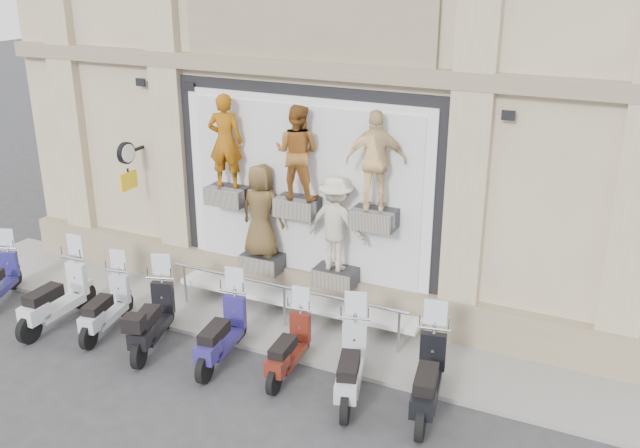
% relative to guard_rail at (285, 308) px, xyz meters
% --- Properties ---
extents(ground, '(90.00, 90.00, 0.00)m').
position_rel_guard_rail_xyz_m(ground, '(0.00, -2.00, -0.47)').
color(ground, '#313134').
rests_on(ground, ground).
extents(sidewalk, '(16.00, 2.20, 0.08)m').
position_rel_guard_rail_xyz_m(sidewalk, '(0.00, 0.10, -0.43)').
color(sidewalk, gray).
rests_on(sidewalk, ground).
extents(shop_vitrine, '(5.60, 0.83, 4.30)m').
position_rel_guard_rail_xyz_m(shop_vitrine, '(0.08, 0.73, 1.99)').
color(shop_vitrine, black).
rests_on(shop_vitrine, ground).
extents(guard_rail, '(5.06, 0.10, 0.93)m').
position_rel_guard_rail_xyz_m(guard_rail, '(0.00, 0.00, 0.00)').
color(guard_rail, '#9EA0A5').
rests_on(guard_rail, ground).
extents(clock_sign_bracket, '(0.10, 0.80, 1.02)m').
position_rel_guard_rail_xyz_m(clock_sign_bracket, '(-3.90, 0.47, 2.34)').
color(clock_sign_bracket, black).
rests_on(clock_sign_bracket, ground).
extents(scooter_b, '(0.64, 2.05, 1.65)m').
position_rel_guard_rail_xyz_m(scooter_b, '(-4.06, -1.75, 0.36)').
color(scooter_b, silver).
rests_on(scooter_b, ground).
extents(scooter_c, '(0.85, 1.87, 1.46)m').
position_rel_guard_rail_xyz_m(scooter_c, '(-3.01, -1.54, 0.27)').
color(scooter_c, '#ABAFB9').
rests_on(scooter_c, ground).
extents(scooter_d, '(1.12, 2.03, 1.59)m').
position_rel_guard_rail_xyz_m(scooter_d, '(-1.86, -1.62, 0.33)').
color(scooter_d, black).
rests_on(scooter_d, ground).
extents(scooter_e, '(0.81, 1.97, 1.55)m').
position_rel_guard_rail_xyz_m(scooter_e, '(-0.45, -1.50, 0.31)').
color(scooter_e, navy).
rests_on(scooter_e, ground).
extents(scooter_f, '(0.65, 1.77, 1.41)m').
position_rel_guard_rail_xyz_m(scooter_f, '(0.81, -1.36, 0.24)').
color(scooter_f, '#57180E').
rests_on(scooter_f, ground).
extents(scooter_g, '(1.11, 2.03, 1.59)m').
position_rel_guard_rail_xyz_m(scooter_g, '(2.02, -1.52, 0.33)').
color(scooter_g, '#ABAFB2').
rests_on(scooter_g, ground).
extents(scooter_h, '(0.94, 2.08, 1.63)m').
position_rel_guard_rail_xyz_m(scooter_h, '(3.26, -1.37, 0.35)').
color(scooter_h, black).
rests_on(scooter_h, ground).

